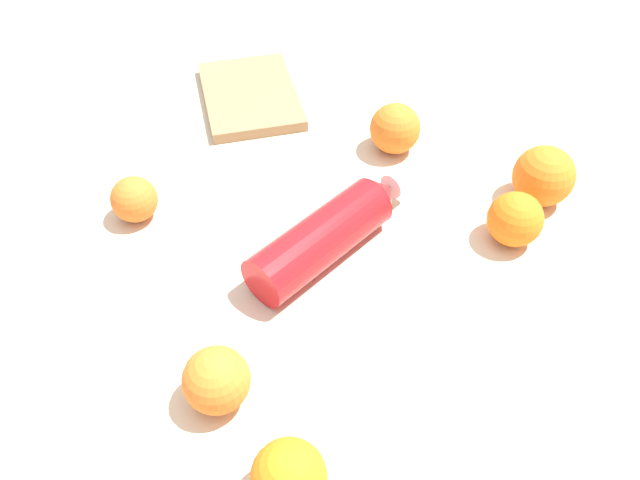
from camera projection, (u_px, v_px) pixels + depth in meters
ground_plane at (322, 241)px, 0.82m from camera, size 2.40×2.40×0.00m
water_bottle at (332, 231)px, 0.79m from camera, size 0.24×0.20×0.07m
orange_0 at (395, 129)px, 0.93m from camera, size 0.07×0.07×0.07m
orange_1 at (289, 477)px, 0.57m from camera, size 0.07×0.07×0.07m
orange_2 at (544, 176)px, 0.85m from camera, size 0.08×0.08×0.08m
orange_3 at (216, 380)px, 0.64m from camera, size 0.07×0.07×0.07m
orange_4 at (134, 199)px, 0.83m from camera, size 0.06×0.06×0.06m
orange_5 at (515, 219)px, 0.80m from camera, size 0.07×0.07×0.07m
cutting_board at (250, 96)px, 1.04m from camera, size 0.25×0.21×0.02m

